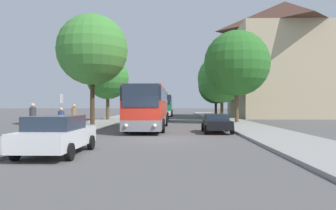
{
  "coord_description": "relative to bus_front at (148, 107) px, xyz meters",
  "views": [
    {
      "loc": [
        1.03,
        -18.4,
        1.96
      ],
      "look_at": [
        0.21,
        12.15,
        1.92
      ],
      "focal_mm": 35.0,
      "sensor_mm": 36.0,
      "label": 1
    }
  ],
  "objects": [
    {
      "name": "sidewalk_right",
      "position": [
        8.22,
        -7.61,
        -1.68
      ],
      "size": [
        4.0,
        120.0,
        0.15
      ],
      "primitive_type": "cube",
      "color": "gray",
      "rests_on": "ground_plane"
    },
    {
      "name": "building_right_background",
      "position": [
        18.94,
        24.93,
        7.19
      ],
      "size": [
        15.24,
        15.5,
        17.89
      ],
      "color": "#C6B28E",
      "rests_on": "ground_plane"
    },
    {
      "name": "bus_front",
      "position": [
        0.0,
        0.0,
        0.0
      ],
      "size": [
        2.85,
        11.93,
        3.28
      ],
      "rotation": [
        0.0,
        0.0,
        0.0
      ],
      "color": "gray",
      "rests_on": "ground_plane"
    },
    {
      "name": "bus_middle",
      "position": [
        -0.22,
        15.62,
        0.13
      ],
      "size": [
        3.03,
        10.6,
        3.53
      ],
      "rotation": [
        0.0,
        0.0,
        0.03
      ],
      "color": "#2D519E",
      "rests_on": "ground_plane"
    },
    {
      "name": "tree_right_mid",
      "position": [
        8.17,
        17.02,
        3.6
      ],
      "size": [
        6.37,
        6.37,
        8.4
      ],
      "color": "#47331E",
      "rests_on": "sidewalk_right"
    },
    {
      "name": "tree_left_near",
      "position": [
        -5.45,
        3.61,
        5.2
      ],
      "size": [
        6.46,
        6.46,
        10.05
      ],
      "color": "#47331E",
      "rests_on": "sidewalk_left"
    },
    {
      "name": "pedestrian_walking_back",
      "position": [
        -4.55,
        -6.96,
        -0.78
      ],
      "size": [
        0.36,
        0.36,
        1.64
      ],
      "rotation": [
        0.0,
        0.0,
        1.45
      ],
      "color": "#23232D",
      "rests_on": "sidewalk_left"
    },
    {
      "name": "pedestrian_waiting_near",
      "position": [
        -5.84,
        -7.84,
        -0.64
      ],
      "size": [
        0.36,
        0.36,
        1.89
      ],
      "rotation": [
        0.0,
        0.0,
        0.2
      ],
      "color": "#23232D",
      "rests_on": "sidewalk_left"
    },
    {
      "name": "parked_car_left_curb",
      "position": [
        -2.44,
        -13.36,
        -0.96
      ],
      "size": [
        2.14,
        4.55,
        1.52
      ],
      "rotation": [
        0.0,
        0.0,
        -0.0
      ],
      "color": "silver",
      "rests_on": "ground_plane"
    },
    {
      "name": "pedestrian_waiting_far",
      "position": [
        -4.9,
        -3.41,
        -0.67
      ],
      "size": [
        0.36,
        0.36,
        1.84
      ],
      "rotation": [
        0.0,
        0.0,
        1.08
      ],
      "color": "#23232D",
      "rests_on": "sidewalk_left"
    },
    {
      "name": "bus_rear",
      "position": [
        0.11,
        29.93,
        0.11
      ],
      "size": [
        2.86,
        11.51,
        3.51
      ],
      "rotation": [
        0.0,
        0.0,
        0.0
      ],
      "color": "silver",
      "rests_on": "ground_plane"
    },
    {
      "name": "tree_right_far",
      "position": [
        8.48,
        8.07,
        4.49
      ],
      "size": [
        6.8,
        6.8,
        9.5
      ],
      "color": "brown",
      "rests_on": "sidewalk_right"
    },
    {
      "name": "tree_left_far",
      "position": [
        -6.09,
        13.28,
        3.38
      ],
      "size": [
        5.1,
        5.1,
        7.55
      ],
      "color": "brown",
      "rests_on": "sidewalk_left"
    },
    {
      "name": "ground_plane",
      "position": [
        1.22,
        -7.61,
        -1.75
      ],
      "size": [
        300.0,
        300.0,
        0.0
      ],
      "primitive_type": "plane",
      "color": "#565454",
      "rests_on": "ground"
    },
    {
      "name": "bus_stop_sign",
      "position": [
        -5.3,
        -4.75,
        -0.02
      ],
      "size": [
        0.08,
        0.45,
        2.56
      ],
      "color": "gray",
      "rests_on": "sidewalk_left"
    },
    {
      "name": "parked_car_right_near",
      "position": [
        5.03,
        -3.18,
        -1.06
      ],
      "size": [
        1.93,
        4.03,
        1.29
      ],
      "rotation": [
        0.0,
        0.0,
        3.14
      ],
      "color": "black",
      "rests_on": "ground_plane"
    },
    {
      "name": "tree_right_near",
      "position": [
        8.63,
        27.42,
        3.19
      ],
      "size": [
        5.7,
        5.7,
        7.65
      ],
      "color": "#47331E",
      "rests_on": "sidewalk_right"
    },
    {
      "name": "sidewalk_left",
      "position": [
        -5.78,
        -7.61,
        -1.68
      ],
      "size": [
        4.0,
        120.0,
        0.15
      ],
      "primitive_type": "cube",
      "color": "gray",
      "rests_on": "ground_plane"
    }
  ]
}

